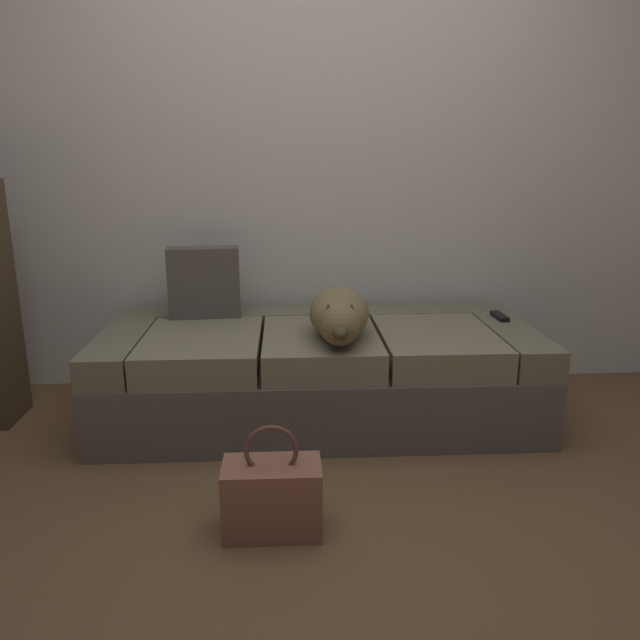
{
  "coord_description": "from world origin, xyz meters",
  "views": [
    {
      "loc": [
        -0.15,
        -1.61,
        1.21
      ],
      "look_at": [
        0.0,
        1.06,
        0.48
      ],
      "focal_mm": 34.72,
      "sensor_mm": 36.0,
      "label": 1
    }
  ],
  "objects": [
    {
      "name": "tv_remote",
      "position": [
        0.88,
        1.23,
        0.45
      ],
      "size": [
        0.05,
        0.15,
        0.02
      ],
      "primitive_type": "cube",
      "rotation": [
        0.0,
        0.0,
        0.03
      ],
      "color": "black",
      "rests_on": "couch"
    },
    {
      "name": "dog_tan",
      "position": [
        0.08,
        0.95,
        0.54
      ],
      "size": [
        0.3,
        0.61,
        0.21
      ],
      "color": "olive",
      "rests_on": "couch"
    },
    {
      "name": "handbag",
      "position": [
        -0.2,
        0.19,
        0.13
      ],
      "size": [
        0.32,
        0.18,
        0.38
      ],
      "color": "#8D5745",
      "rests_on": "ground"
    },
    {
      "name": "throw_pillow",
      "position": [
        -0.55,
        1.35,
        0.6
      ],
      "size": [
        0.35,
        0.14,
        0.34
      ],
      "primitive_type": "cube",
      "rotation": [
        0.0,
        0.0,
        0.07
      ],
      "color": "#544D44",
      "rests_on": "couch"
    },
    {
      "name": "couch",
      "position": [
        0.0,
        1.12,
        0.22
      ],
      "size": [
        1.97,
        0.87,
        0.43
      ],
      "color": "#5F544A",
      "rests_on": "ground"
    },
    {
      "name": "ground_plane",
      "position": [
        0.0,
        0.0,
        0.0
      ],
      "size": [
        10.0,
        10.0,
        0.0
      ],
      "primitive_type": "plane",
      "color": "brown"
    },
    {
      "name": "back_wall",
      "position": [
        0.0,
        1.66,
        1.4
      ],
      "size": [
        6.4,
        0.1,
        2.8
      ],
      "primitive_type": "cube",
      "color": "silver",
      "rests_on": "ground"
    }
  ]
}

